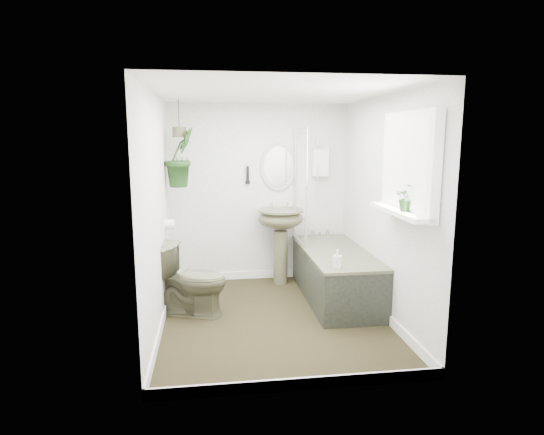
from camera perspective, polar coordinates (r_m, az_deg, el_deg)
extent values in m
cube|color=black|center=(4.90, 0.24, -12.62)|extent=(2.30, 2.80, 0.02)
cube|color=white|center=(4.54, 0.27, 15.53)|extent=(2.30, 2.80, 0.02)
cube|color=white|center=(5.96, -1.65, 3.05)|extent=(2.30, 0.02, 2.30)
cube|color=white|center=(3.21, 3.79, -3.08)|extent=(2.30, 0.02, 2.30)
cube|color=white|center=(4.56, -14.33, 0.56)|extent=(0.02, 2.80, 2.30)
cube|color=white|center=(4.87, 13.89, 1.18)|extent=(0.02, 2.80, 2.30)
cube|color=white|center=(4.87, 0.24, -11.97)|extent=(2.30, 2.80, 0.10)
cube|color=white|center=(6.00, 6.09, 6.88)|extent=(0.20, 0.10, 0.35)
ellipsoid|color=#B6AEA5|center=(5.92, 0.80, 6.41)|extent=(0.46, 0.03, 0.62)
cylinder|color=black|center=(5.87, -3.07, 5.39)|extent=(0.04, 0.04, 0.22)
cylinder|color=white|center=(5.28, -12.73, -0.85)|extent=(0.11, 0.11, 0.11)
cube|color=white|center=(4.15, 16.84, 6.48)|extent=(0.08, 1.00, 0.90)
cube|color=white|center=(4.17, 15.67, 0.74)|extent=(0.18, 1.00, 0.04)
cube|color=white|center=(4.13, 16.27, 6.50)|extent=(0.01, 0.86, 0.76)
imported|color=brown|center=(4.95, -10.03, -7.65)|extent=(0.86, 0.66, 0.77)
imported|color=black|center=(4.06, 16.69, 2.42)|extent=(0.26, 0.24, 0.24)
imported|color=black|center=(5.44, -11.44, 7.44)|extent=(0.48, 0.49, 0.69)
imported|color=#372C2B|center=(4.62, 8.19, -5.15)|extent=(0.11, 0.11, 0.19)
cylinder|color=#494029|center=(5.43, -11.55, 10.45)|extent=(0.16, 0.16, 0.12)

